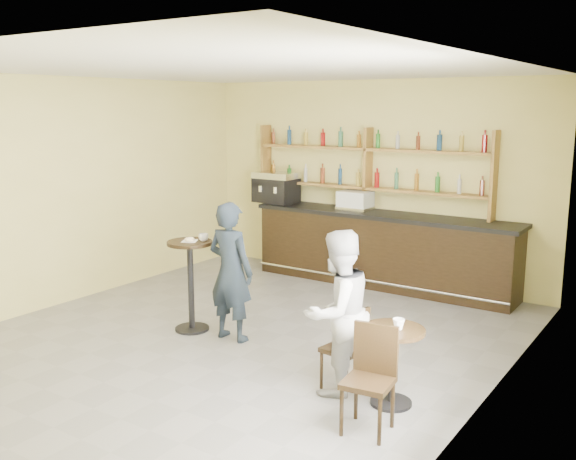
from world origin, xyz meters
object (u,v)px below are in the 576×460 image
Objects in this scene: espresso_machine at (276,187)px; man_main at (231,271)px; pastry_case at (355,201)px; chair_west at (344,348)px; pedestal_table at (191,286)px; patron_second at (338,312)px; bar_counter at (383,250)px; cafe_table at (392,367)px; chair_south at (368,381)px.

man_main is at bearing -60.10° from espresso_machine.
pastry_case reaches higher than chair_west.
pedestal_table is 0.67m from man_main.
pastry_case is at bearing -137.48° from patron_second.
patron_second reaches higher than bar_counter.
espresso_machine is 3.45m from pedestal_table.
bar_counter is 2.53× the size of man_main.
espresso_machine is at bearing 136.76° from cafe_table.
man_main reaches higher than cafe_table.
espresso_machine reaches higher than chair_south.
cafe_table is 0.73m from patron_second.
patron_second is (2.40, -0.52, 0.24)m from pedestal_table.
patron_second is (-0.63, 0.56, 0.35)m from chair_south.
pastry_case is at bearing 112.65° from chair_south.
man_main reaches higher than chair_west.
chair_south is (3.96, -4.28, -0.95)m from espresso_machine.
bar_counter is 3.95m from patron_second.
patron_second reaches higher than pedestal_table.
patron_second reaches higher than chair_south.
pastry_case is 4.99m from chair_south.
espresso_machine is 0.78× the size of chair_south.
man_main is (1.55, -3.17, -0.57)m from espresso_machine.
cafe_table is (2.36, -0.51, -0.47)m from man_main.
espresso_machine is 1.42× the size of pastry_case.
man_main reaches higher than pedestal_table.
cafe_table is at bearing -62.97° from bar_counter.
espresso_machine is 5.47m from cafe_table.
bar_counter is 3.39m from pedestal_table.
chair_west is 0.91× the size of chair_south.
chair_south is at bearing 64.89° from patron_second.
bar_counter is at bearing 71.14° from pedestal_table.
cafe_table is at bearing -62.45° from pastry_case.
patron_second reaches higher than pastry_case.
bar_counter is 5.05× the size of chair_west.
espresso_machine is at bearing -128.63° from chair_west.
chair_west is at bearing 165.55° from man_main.
espresso_machine is at bearing 106.35° from pedestal_table.
cafe_table is at bearing 87.86° from chair_south.
pastry_case is 3.34m from pedestal_table.
chair_west is at bearing -179.10° from patron_second.
chair_south reaches higher than cafe_table.
bar_counter is at bearing -151.35° from chair_west.
espresso_machine reaches higher than bar_counter.
espresso_machine is 0.44× the size of patron_second.
espresso_machine is at bearing 125.90° from chair_south.
chair_south is at bearing -43.42° from espresso_machine.
man_main reaches higher than pastry_case.
pastry_case is 0.67× the size of cafe_table.
man_main is 1.82× the size of chair_south.
chair_south is (0.05, -0.60, 0.09)m from cafe_table.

